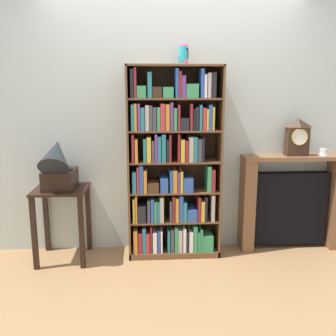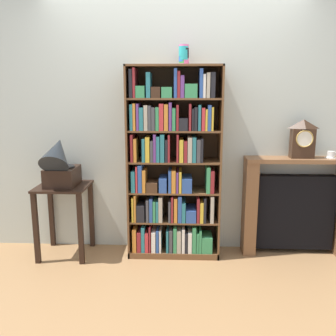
% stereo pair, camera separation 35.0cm
% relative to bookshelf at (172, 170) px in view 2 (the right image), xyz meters
% --- Properties ---
extents(ground_plane, '(7.66, 6.40, 0.02)m').
position_rel_bookshelf_xyz_m(ground_plane, '(0.02, -0.09, -0.87)').
color(ground_plane, '#997047').
extents(wall_back, '(4.66, 0.08, 2.64)m').
position_rel_bookshelf_xyz_m(wall_back, '(0.09, 0.22, 0.46)').
color(wall_back, beige).
rests_on(wall_back, ground).
extents(bookshelf, '(0.89, 0.33, 1.84)m').
position_rel_bookshelf_xyz_m(bookshelf, '(0.00, 0.00, 0.00)').
color(bookshelf, brown).
rests_on(bookshelf, ground).
extents(cup_stack, '(0.09, 0.09, 0.18)m').
position_rel_bookshelf_xyz_m(cup_stack, '(0.11, 0.04, 1.07)').
color(cup_stack, pink).
rests_on(cup_stack, bookshelf).
extents(side_table_left, '(0.49, 0.47, 0.71)m').
position_rel_bookshelf_xyz_m(side_table_left, '(-1.06, -0.06, -0.34)').
color(side_table_left, black).
rests_on(side_table_left, ground).
extents(gramophone, '(0.28, 0.48, 0.54)m').
position_rel_bookshelf_xyz_m(gramophone, '(-1.06, -0.12, 0.08)').
color(gramophone, black).
rests_on(gramophone, side_table_left).
extents(fireplace_mantel, '(1.04, 0.23, 0.98)m').
position_rel_bookshelf_xyz_m(fireplace_mantel, '(1.23, 0.08, -0.38)').
color(fireplace_mantel, brown).
rests_on(fireplace_mantel, ground).
extents(mantel_clock, '(0.22, 0.12, 0.37)m').
position_rel_bookshelf_xyz_m(mantel_clock, '(1.24, 0.06, 0.30)').
color(mantel_clock, '#382316').
rests_on(mantel_clock, fireplace_mantel).
extents(teacup_with_saucer, '(0.12, 0.11, 0.07)m').
position_rel_bookshelf_xyz_m(teacup_with_saucer, '(1.52, 0.06, 0.15)').
color(teacup_with_saucer, white).
rests_on(teacup_with_saucer, fireplace_mantel).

